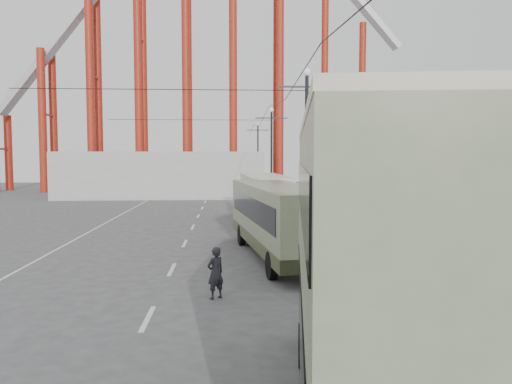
{
  "coord_description": "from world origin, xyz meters",
  "views": [
    {
      "loc": [
        1.2,
        -9.57,
        4.43
      ],
      "look_at": [
        2.38,
        10.85,
        3.0
      ],
      "focal_mm": 35.0,
      "sensor_mm": 36.0,
      "label": 1
    }
  ],
  "objects": [
    {
      "name": "ground",
      "position": [
        0.0,
        0.0,
        0.0
      ],
      "size": [
        160.0,
        160.0,
        0.0
      ],
      "primitive_type": "plane",
      "color": "#454548",
      "rests_on": "ground"
    },
    {
      "name": "road_markings",
      "position": [
        -0.86,
        19.7,
        0.01
      ],
      "size": [
        12.52,
        120.0,
        0.01
      ],
      "color": "silver",
      "rests_on": "ground"
    },
    {
      "name": "lamp_post_mid",
      "position": [
        5.6,
        18.0,
        4.68
      ],
      "size": [
        3.2,
        0.44,
        9.32
      ],
      "color": "black",
      "rests_on": "ground"
    },
    {
      "name": "lamp_post_far",
      "position": [
        5.6,
        40.0,
        4.68
      ],
      "size": [
        3.2,
        0.44,
        9.32
      ],
      "color": "black",
      "rests_on": "ground"
    },
    {
      "name": "lamp_post_distant",
      "position": [
        5.6,
        62.0,
        4.68
      ],
      "size": [
        3.2,
        0.44,
        9.32
      ],
      "color": "black",
      "rests_on": "ground"
    },
    {
      "name": "roller_coaster",
      "position": [
        -2.49,
        56.89,
        22.92
      ],
      "size": [
        52.95,
        5.0,
        55.48
      ],
      "color": "maroon",
      "rests_on": "ground"
    },
    {
      "name": "fairground_shed",
      "position": [
        -6.0,
        47.0,
        2.5
      ],
      "size": [
        22.0,
        10.0,
        5.0
      ],
      "primitive_type": "cube",
      "color": "#A1A19C",
      "rests_on": "ground"
    },
    {
      "name": "double_decker_bus",
      "position": [
        3.5,
        -2.09,
        2.77
      ],
      "size": [
        3.54,
        9.44,
        4.95
      ],
      "rotation": [
        0.0,
        0.0,
        -0.14
      ],
      "color": "#383F22",
      "rests_on": "ground"
    },
    {
      "name": "single_decker_green",
      "position": [
        3.48,
        12.12,
        1.81
      ],
      "size": [
        3.98,
        11.55,
        3.2
      ],
      "rotation": [
        0.0,
        0.0,
        0.12
      ],
      "color": "#6D7A59",
      "rests_on": "ground"
    },
    {
      "name": "single_decker_cream",
      "position": [
        3.75,
        24.6,
        1.8
      ],
      "size": [
        3.03,
        10.37,
        3.19
      ],
      "rotation": [
        0.0,
        0.0,
        0.04
      ],
      "color": "beige",
      "rests_on": "ground"
    },
    {
      "name": "pedestrian",
      "position": [
        0.82,
        5.84,
        0.82
      ],
      "size": [
        0.72,
        0.67,
        1.64
      ],
      "primitive_type": "imported",
      "rotation": [
        0.0,
        0.0,
        3.79
      ],
      "color": "#222227",
      "rests_on": "ground"
    }
  ]
}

